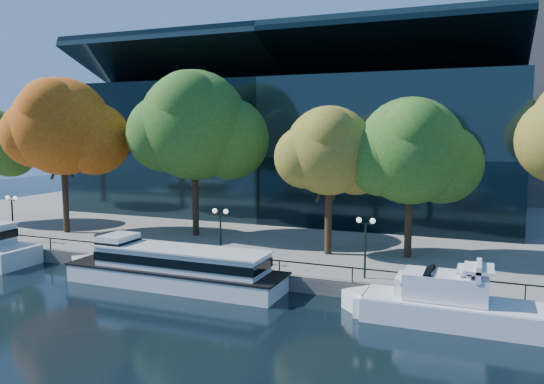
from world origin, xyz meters
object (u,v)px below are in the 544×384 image
at_px(tree_3, 331,153).
at_px(lamp_0, 12,208).
at_px(lamp_2, 366,234).
at_px(cruiser_far, 445,303).
at_px(tree_2, 196,128).
at_px(lamp_1, 220,223).
at_px(tour_boat, 170,266).
at_px(tree_4, 413,153).
at_px(tree_1, 63,129).
at_px(cruiser_near, 437,304).

distance_m(tree_3, lamp_0, 27.97).
bearing_deg(lamp_0, lamp_2, 0.00).
distance_m(cruiser_far, lamp_2, 7.14).
bearing_deg(lamp_0, cruiser_far, -6.03).
bearing_deg(tree_2, lamp_1, -51.04).
bearing_deg(cruiser_far, tour_boat, 178.38).
distance_m(cruiser_far, tree_4, 13.74).
relative_size(tree_3, lamp_2, 2.87).
distance_m(tour_boat, lamp_0, 18.56).
bearing_deg(tree_1, lamp_0, -104.91).
height_order(tree_2, lamp_0, tree_2).
xyz_separation_m(tour_boat, tree_2, (-4.50, 11.67, 9.52)).
bearing_deg(cruiser_far, tree_1, 165.72).
relative_size(cruiser_far, lamp_0, 2.75).
bearing_deg(tour_boat, lamp_0, 169.60).
height_order(tour_boat, tree_1, tree_1).
relative_size(cruiser_near, cruiser_far, 0.99).
bearing_deg(tree_2, tree_1, -164.91).
distance_m(cruiser_near, tree_3, 15.12).
bearing_deg(tour_boat, lamp_1, 55.90).
relative_size(cruiser_near, lamp_1, 2.72).
distance_m(tree_2, lamp_2, 20.47).
distance_m(tree_3, tree_4, 6.11).
bearing_deg(cruiser_near, lamp_0, 174.36).
xyz_separation_m(tree_3, lamp_0, (-26.92, -5.73, -4.97)).
xyz_separation_m(tour_boat, lamp_1, (2.25, 3.32, 2.60)).
bearing_deg(tree_2, cruiser_near, -28.12).
relative_size(cruiser_near, lamp_0, 2.72).
distance_m(tree_4, lamp_1, 15.22).
bearing_deg(cruiser_near, tour_boat, 179.30).
distance_m(tour_boat, lamp_1, 4.77).
distance_m(tree_4, lamp_2, 8.79).
bearing_deg(tour_boat, tree_2, 111.11).
bearing_deg(tree_1, tree_4, 3.48).
xyz_separation_m(cruiser_near, tree_3, (-8.90, 9.27, 7.97)).
relative_size(tree_1, lamp_2, 3.61).
bearing_deg(lamp_0, tree_3, 12.02).
relative_size(cruiser_near, tree_2, 0.73).
xyz_separation_m(tour_boat, tree_3, (8.84, 9.05, 7.57)).
relative_size(cruiser_near, tree_4, 0.90).
height_order(tree_3, lamp_2, tree_3).
relative_size(tour_boat, cruiser_near, 1.57).
bearing_deg(tour_boat, cruiser_far, -1.62).
distance_m(tree_2, tree_3, 13.74).
height_order(cruiser_far, tree_4, tree_4).
xyz_separation_m(tour_boat, lamp_2, (12.85, 3.32, 2.60)).
bearing_deg(lamp_1, tour_boat, -124.10).
height_order(tour_boat, tree_3, tree_3).
bearing_deg(lamp_2, cruiser_near, -35.90).
height_order(lamp_1, lamp_2, same).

